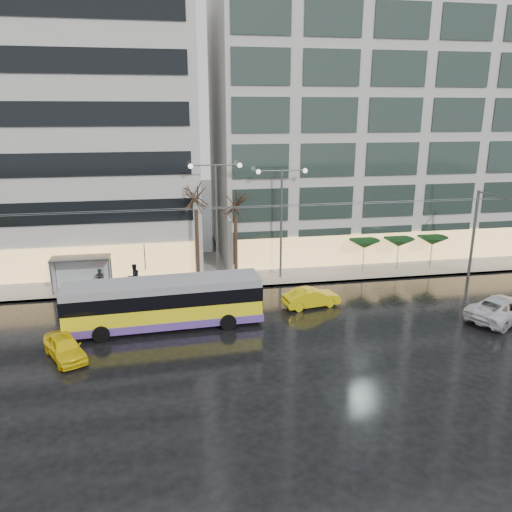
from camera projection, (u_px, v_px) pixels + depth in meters
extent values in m
plane|color=black|center=(203.00, 346.00, 28.38)|extent=(140.00, 140.00, 0.00)
cube|color=gray|center=(214.00, 269.00, 41.91)|extent=(80.00, 10.00, 0.15)
cube|color=slate|center=(220.00, 289.00, 37.24)|extent=(80.00, 0.10, 0.15)
cube|color=#B7B5AF|center=(389.00, 113.00, 46.00)|extent=(32.00, 14.00, 25.00)
cube|color=yellow|center=(165.00, 312.00, 30.60)|extent=(11.87, 3.02, 1.47)
cube|color=#5E3D99|center=(165.00, 319.00, 30.74)|extent=(11.91, 3.07, 0.49)
cube|color=black|center=(164.00, 295.00, 30.29)|extent=(11.89, 3.04, 0.88)
cube|color=gray|center=(163.00, 285.00, 30.10)|extent=(11.87, 3.02, 0.49)
cube|color=black|center=(258.00, 290.00, 31.62)|extent=(0.17, 2.25, 1.27)
cube|color=black|center=(61.00, 306.00, 29.05)|extent=(0.17, 2.25, 1.27)
cylinder|color=black|center=(222.00, 307.00, 32.71)|extent=(1.00, 0.39, 0.98)
cylinder|color=black|center=(228.00, 322.00, 30.42)|extent=(1.00, 0.39, 0.98)
cylinder|color=black|center=(104.00, 317.00, 31.08)|extent=(1.00, 0.39, 0.98)
cylinder|color=black|center=(101.00, 334.00, 28.79)|extent=(1.00, 0.39, 0.98)
cylinder|color=#595B60|center=(145.00, 259.00, 30.35)|extent=(0.24, 3.65, 2.58)
cylinder|color=#595B60|center=(145.00, 257.00, 30.81)|extent=(0.24, 3.65, 2.58)
cylinder|color=#595B60|center=(473.00, 235.00, 39.19)|extent=(0.24, 0.24, 7.00)
cube|color=#595B60|center=(500.00, 197.00, 35.87)|extent=(0.10, 5.00, 0.10)
cylinder|color=#595B60|center=(209.00, 209.00, 32.05)|extent=(42.00, 0.04, 0.04)
cylinder|color=#595B60|center=(208.00, 208.00, 32.52)|extent=(42.00, 0.04, 0.04)
cube|color=#595B60|center=(80.00, 258.00, 36.17)|extent=(4.20, 1.60, 0.12)
cube|color=silver|center=(84.00, 271.00, 37.19)|extent=(4.00, 0.05, 2.20)
cube|color=white|center=(53.00, 276.00, 36.17)|extent=(0.10, 1.40, 2.20)
cylinder|color=#595B60|center=(51.00, 279.00, 35.52)|extent=(0.10, 0.10, 2.40)
cylinder|color=#595B60|center=(55.00, 273.00, 36.84)|extent=(0.10, 0.10, 2.40)
cylinder|color=#595B60|center=(109.00, 276.00, 36.21)|extent=(0.10, 0.10, 2.40)
cylinder|color=#595B60|center=(111.00, 270.00, 37.53)|extent=(0.10, 0.10, 2.40)
cylinder|color=#595B60|center=(217.00, 224.00, 37.60)|extent=(0.18, 0.18, 9.00)
cylinder|color=#595B60|center=(203.00, 165.00, 36.20)|extent=(1.80, 0.10, 0.10)
cylinder|color=#595B60|center=(228.00, 165.00, 36.51)|extent=(1.80, 0.10, 0.10)
sphere|color=#FFF2CC|center=(191.00, 166.00, 36.06)|extent=(0.36, 0.36, 0.36)
sphere|color=#FFF2CC|center=(240.00, 165.00, 36.68)|extent=(0.36, 0.36, 0.36)
cylinder|color=#595B60|center=(281.00, 225.00, 38.53)|extent=(0.18, 0.18, 8.50)
cylinder|color=#595B60|center=(270.00, 171.00, 37.20)|extent=(1.80, 0.10, 0.10)
cylinder|color=#595B60|center=(294.00, 170.00, 37.51)|extent=(1.80, 0.10, 0.10)
sphere|color=#FFF2CC|center=(258.00, 172.00, 37.06)|extent=(0.36, 0.36, 0.36)
sphere|color=#FFF2CC|center=(305.00, 171.00, 37.68)|extent=(0.36, 0.36, 0.36)
cylinder|color=black|center=(197.00, 246.00, 38.01)|extent=(0.28, 0.28, 5.60)
cylinder|color=black|center=(236.00, 248.00, 38.81)|extent=(0.28, 0.28, 4.90)
cylinder|color=#595B60|center=(363.00, 258.00, 40.81)|extent=(0.06, 0.06, 2.20)
cone|color=#0E3513|center=(364.00, 244.00, 40.47)|extent=(2.50, 2.50, 0.70)
cylinder|color=#595B60|center=(398.00, 256.00, 41.33)|extent=(0.06, 0.06, 2.20)
cone|color=#0E3513|center=(399.00, 242.00, 40.99)|extent=(2.50, 2.50, 0.70)
cylinder|color=#595B60|center=(431.00, 255.00, 41.84)|extent=(0.06, 0.06, 2.20)
cone|color=#0E3513|center=(432.00, 241.00, 41.50)|extent=(2.50, 2.50, 0.70)
imported|color=yellow|center=(65.00, 347.00, 26.88)|extent=(3.05, 4.04, 1.28)
imported|color=yellow|center=(311.00, 298.00, 33.95)|extent=(4.10, 2.02, 1.29)
imported|color=silver|center=(502.00, 308.00, 31.81)|extent=(6.06, 4.74, 1.53)
imported|color=black|center=(100.00, 280.00, 36.33)|extent=(0.71, 0.55, 1.73)
imported|color=#F95388|center=(99.00, 268.00, 36.08)|extent=(1.17, 1.18, 0.88)
imported|color=black|center=(134.00, 276.00, 36.81)|extent=(1.17, 1.09, 1.92)
imported|color=black|center=(83.00, 273.00, 37.84)|extent=(1.22, 0.85, 1.72)
imported|color=black|center=(82.00, 262.00, 37.59)|extent=(0.97, 0.97, 0.72)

